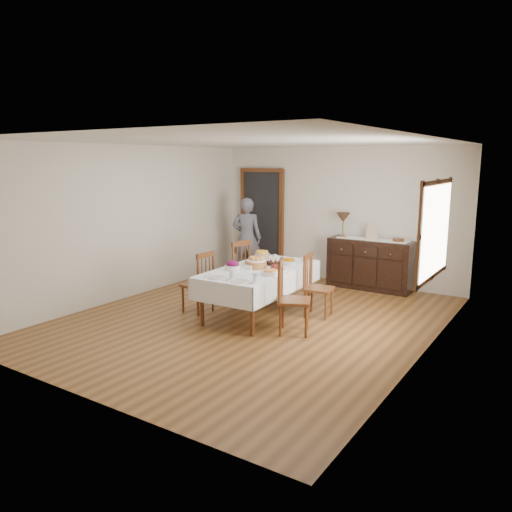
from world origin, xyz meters
The scene contains 26 objects.
ground centered at (0.00, 0.00, 0.00)m, with size 6.00×6.00×0.00m, color brown.
room_shell centered at (-0.15, 0.42, 1.64)m, with size 5.02×6.02×2.65m.
dining_table centered at (-0.06, 0.28, 0.64)m, with size 1.14×2.14×0.73m.
chair_left_near centered at (-0.88, -0.15, 0.49)m, with size 0.43×0.43×0.97m.
chair_left_far centered at (-0.80, 0.70, 0.53)m, with size 0.52×0.52×1.04m.
chair_right_near centered at (0.76, -0.20, 0.52)m, with size 0.56×0.56×1.02m.
chair_right_far centered at (0.70, 0.68, 0.48)m, with size 0.45×0.45×0.96m.
sideboard centered at (0.81, 2.72, 0.46)m, with size 1.53×0.56×0.92m.
person centered at (-1.60, 2.22, 0.86)m, with size 0.54×0.35×1.73m, color #575662.
bread_basket centered at (-0.10, 0.26, 0.81)m, with size 0.32×0.32×0.18m.
egg_basket centered at (-0.01, 0.62, 0.76)m, with size 0.25×0.25×0.11m.
ham_platter_a centered at (-0.31, 0.43, 0.75)m, with size 0.31×0.31×0.11m.
ham_platter_b centered at (0.23, 0.31, 0.75)m, with size 0.31×0.31×0.11m.
beet_bowl centered at (-0.33, -0.04, 0.79)m, with size 0.23×0.23×0.15m.
carrot_bowl centered at (0.18, 0.77, 0.77)m, with size 0.24×0.24×0.09m.
pineapple_bowl centered at (-0.41, 0.92, 0.79)m, with size 0.25×0.25×0.14m.
casserole_dish centered at (0.32, -0.02, 0.76)m, with size 0.26×0.26×0.08m.
butter_dish centered at (-0.15, 0.12, 0.76)m, with size 0.14×0.09×0.07m.
setting_left centered at (-0.16, -0.53, 0.75)m, with size 0.42×0.31×0.10m.
setting_right centered at (0.23, -0.53, 0.75)m, with size 0.42×0.31×0.10m.
glass_far_a centered at (-0.19, 0.97, 0.77)m, with size 0.07×0.07×0.09m.
glass_far_b centered at (0.31, 1.01, 0.77)m, with size 0.07×0.07×0.09m.
runner centered at (0.83, 2.73, 0.92)m, with size 1.30×0.35×0.01m.
table_lamp centered at (0.25, 2.69, 1.27)m, with size 0.26×0.26×0.46m.
picture_frame centered at (0.85, 2.63, 1.06)m, with size 0.22×0.08×0.28m.
deco_bowl centered at (1.30, 2.74, 0.95)m, with size 0.20×0.20×0.06m.
Camera 1 is at (3.94, -5.95, 2.34)m, focal length 35.00 mm.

